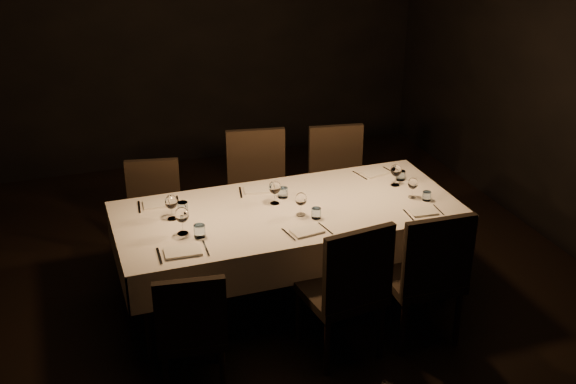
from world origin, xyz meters
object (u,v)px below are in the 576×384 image
object	(u,v)px
chair_near_center	(347,286)
chair_near_right	(427,272)
chair_far_left	(154,210)
chair_far_center	(258,187)
chair_far_right	(338,179)
dining_table	(288,218)
chair_near_left	(191,326)

from	to	relation	value
chair_near_center	chair_near_right	xyz separation A→B (m)	(0.58, -0.01, -0.00)
chair_far_left	chair_far_center	world-z (taller)	chair_far_center
chair_far_center	chair_far_right	distance (m)	0.72
chair_far_left	chair_near_right	bearing A→B (deg)	-35.23
chair_far_left	chair_far_center	distance (m)	0.89
chair_near_center	chair_far_left	world-z (taller)	chair_near_center
chair_far_left	dining_table	bearing A→B (deg)	-32.71
dining_table	chair_far_center	size ratio (longest dim) A/B	2.43
chair_far_left	chair_far_right	size ratio (longest dim) A/B	0.90
chair_near_left	chair_far_center	world-z (taller)	chair_far_center
dining_table	chair_near_center	xyz separation A→B (m)	(0.13, -0.82, -0.12)
chair_near_center	chair_far_center	size ratio (longest dim) A/B	0.99
dining_table	chair_far_left	world-z (taller)	chair_far_left
dining_table	chair_near_right	size ratio (longest dim) A/B	2.45
chair_near_left	chair_near_right	bearing A→B (deg)	-172.21
chair_far_center	chair_far_left	bearing A→B (deg)	-169.79
chair_near_left	chair_far_center	size ratio (longest dim) A/B	0.86
chair_near_left	chair_far_left	size ratio (longest dim) A/B	0.99
chair_near_right	chair_far_left	distance (m)	2.29
chair_far_right	dining_table	bearing A→B (deg)	-122.60
chair_far_left	chair_far_center	bearing A→B (deg)	12.12
dining_table	chair_near_left	size ratio (longest dim) A/B	2.82
dining_table	chair_far_left	size ratio (longest dim) A/B	2.80
dining_table	chair_far_left	xyz separation A→B (m)	(-0.86, 0.84, -0.19)
chair_near_right	chair_far_right	size ratio (longest dim) A/B	1.03
chair_near_center	dining_table	bearing A→B (deg)	-88.15
dining_table	chair_near_left	xyz separation A→B (m)	(-0.92, -0.83, -0.19)
dining_table	chair_far_right	size ratio (longest dim) A/B	2.53
chair_far_center	chair_near_right	bearing A→B (deg)	-58.33
dining_table	chair_far_center	world-z (taller)	chair_far_center
chair_near_left	chair_far_left	bearing A→B (deg)	-84.27
chair_near_right	chair_far_center	bearing A→B (deg)	-65.87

